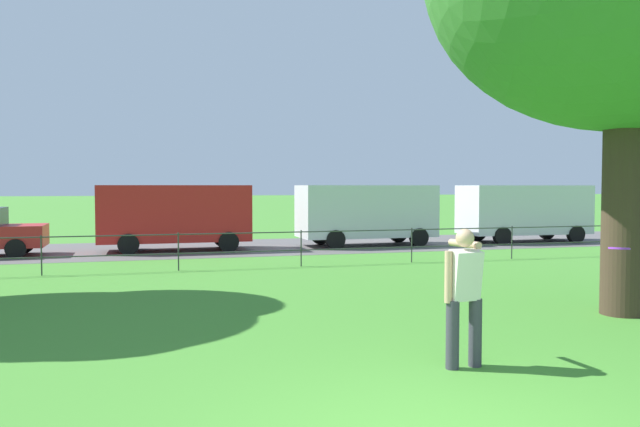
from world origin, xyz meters
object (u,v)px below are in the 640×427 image
panel_van_far_right (367,211)px  panel_van_left (524,210)px  person_thrower (464,293)px  panel_van_center (176,214)px  frisbee (619,248)px

panel_van_far_right → panel_van_left: (6.54, -0.21, 0.00)m
person_thrower → panel_van_center: bearing=100.9°
person_thrower → panel_van_far_right: panel_van_far_right is taller
panel_van_left → panel_van_center: bearing=178.9°
person_thrower → panel_van_far_right: (4.05, 14.73, 0.36)m
panel_van_far_right → panel_van_left: bearing=-1.8°
frisbee → panel_van_far_right: size_ratio=0.08×
person_thrower → panel_van_center: (-2.85, 14.78, 0.36)m
frisbee → panel_van_left: size_ratio=0.08×
panel_van_far_right → person_thrower: bearing=-105.4°
person_thrower → panel_van_far_right: 15.28m
panel_van_left → frisbee: bearing=-119.7°
person_thrower → panel_van_left: size_ratio=0.33×
frisbee → panel_van_far_right: bearing=83.5°
panel_van_center → panel_van_left: (13.44, -0.26, 0.00)m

